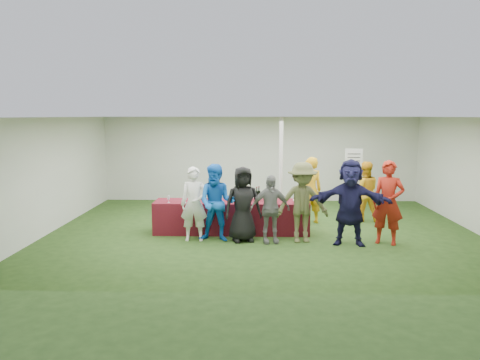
{
  "coord_description": "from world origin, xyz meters",
  "views": [
    {
      "loc": [
        -0.23,
        -10.96,
        2.74
      ],
      "look_at": [
        -0.53,
        -0.21,
        1.25
      ],
      "focal_mm": 35.0,
      "sensor_mm": 36.0,
      "label": 1
    }
  ],
  "objects_px": {
    "staff_back": "(365,191)",
    "dump_bucket": "(303,199)",
    "staff_pourer": "(310,190)",
    "wine_list_sign": "(353,166)",
    "serving_table": "(232,217)",
    "customer_2": "(243,204)",
    "customer_3": "(270,209)",
    "customer_6": "(388,203)",
    "customer_4": "(302,202)",
    "customer_1": "(217,203)",
    "customer_5": "(350,202)",
    "customer_0": "(194,204)"
  },
  "relations": [
    {
      "from": "customer_1",
      "to": "customer_5",
      "type": "height_order",
      "value": "customer_5"
    },
    {
      "from": "customer_0",
      "to": "dump_bucket",
      "type": "bearing_deg",
      "value": 9.33
    },
    {
      "from": "staff_back",
      "to": "customer_3",
      "type": "xyz_separation_m",
      "value": [
        -2.54,
        -2.19,
        -0.04
      ]
    },
    {
      "from": "customer_0",
      "to": "customer_4",
      "type": "bearing_deg",
      "value": -4.01
    },
    {
      "from": "wine_list_sign",
      "to": "customer_0",
      "type": "bearing_deg",
      "value": -141.07
    },
    {
      "from": "customer_3",
      "to": "staff_back",
      "type": "bearing_deg",
      "value": 29.76
    },
    {
      "from": "serving_table",
      "to": "customer_6",
      "type": "distance_m",
      "value": 3.54
    },
    {
      "from": "staff_pourer",
      "to": "wine_list_sign",
      "type": "bearing_deg",
      "value": -143.16
    },
    {
      "from": "customer_2",
      "to": "customer_3",
      "type": "xyz_separation_m",
      "value": [
        0.59,
        -0.13,
        -0.08
      ]
    },
    {
      "from": "customer_4",
      "to": "wine_list_sign",
      "type": "bearing_deg",
      "value": 55.97
    },
    {
      "from": "customer_1",
      "to": "customer_4",
      "type": "relative_size",
      "value": 0.97
    },
    {
      "from": "customer_3",
      "to": "customer_6",
      "type": "distance_m",
      "value": 2.52
    },
    {
      "from": "dump_bucket",
      "to": "customer_4",
      "type": "xyz_separation_m",
      "value": [
        -0.07,
        -0.57,
        0.03
      ]
    },
    {
      "from": "customer_0",
      "to": "wine_list_sign",
      "type": "bearing_deg",
      "value": 36.61
    },
    {
      "from": "wine_list_sign",
      "to": "serving_table",
      "type": "bearing_deg",
      "value": -141.98
    },
    {
      "from": "wine_list_sign",
      "to": "customer_6",
      "type": "relative_size",
      "value": 1.0
    },
    {
      "from": "dump_bucket",
      "to": "customer_3",
      "type": "distance_m",
      "value": 1.02
    },
    {
      "from": "customer_2",
      "to": "customer_5",
      "type": "relative_size",
      "value": 0.9
    },
    {
      "from": "customer_4",
      "to": "customer_6",
      "type": "distance_m",
      "value": 1.82
    },
    {
      "from": "staff_back",
      "to": "customer_6",
      "type": "height_order",
      "value": "customer_6"
    },
    {
      "from": "customer_4",
      "to": "customer_0",
      "type": "bearing_deg",
      "value": 172.12
    },
    {
      "from": "customer_2",
      "to": "customer_4",
      "type": "distance_m",
      "value": 1.29
    },
    {
      "from": "dump_bucket",
      "to": "staff_pourer",
      "type": "xyz_separation_m",
      "value": [
        0.32,
        1.25,
        0.01
      ]
    },
    {
      "from": "customer_0",
      "to": "customer_5",
      "type": "relative_size",
      "value": 0.89
    },
    {
      "from": "wine_list_sign",
      "to": "customer_4",
      "type": "relative_size",
      "value": 1.03
    },
    {
      "from": "staff_back",
      "to": "customer_4",
      "type": "relative_size",
      "value": 0.89
    },
    {
      "from": "customer_3",
      "to": "customer_5",
      "type": "relative_size",
      "value": 0.81
    },
    {
      "from": "staff_back",
      "to": "dump_bucket",
      "type": "bearing_deg",
      "value": 43.12
    },
    {
      "from": "dump_bucket",
      "to": "wine_list_sign",
      "type": "relative_size",
      "value": 0.13
    },
    {
      "from": "wine_list_sign",
      "to": "customer_0",
      "type": "height_order",
      "value": "wine_list_sign"
    },
    {
      "from": "customer_3",
      "to": "customer_5",
      "type": "xyz_separation_m",
      "value": [
        1.69,
        -0.09,
        0.17
      ]
    },
    {
      "from": "dump_bucket",
      "to": "staff_pourer",
      "type": "height_order",
      "value": "staff_pourer"
    },
    {
      "from": "customer_0",
      "to": "customer_3",
      "type": "xyz_separation_m",
      "value": [
        1.65,
        -0.16,
        -0.07
      ]
    },
    {
      "from": "serving_table",
      "to": "customer_0",
      "type": "distance_m",
      "value": 1.15
    },
    {
      "from": "customer_0",
      "to": "customer_5",
      "type": "xyz_separation_m",
      "value": [
        3.34,
        -0.25,
        0.1
      ]
    },
    {
      "from": "dump_bucket",
      "to": "customer_3",
      "type": "bearing_deg",
      "value": -139.62
    },
    {
      "from": "customer_0",
      "to": "customer_6",
      "type": "xyz_separation_m",
      "value": [
        4.17,
        -0.16,
        0.08
      ]
    },
    {
      "from": "serving_table",
      "to": "customer_2",
      "type": "height_order",
      "value": "customer_2"
    },
    {
      "from": "staff_back",
      "to": "customer_5",
      "type": "xyz_separation_m",
      "value": [
        -0.85,
        -2.29,
        0.14
      ]
    },
    {
      "from": "wine_list_sign",
      "to": "customer_6",
      "type": "bearing_deg",
      "value": -89.98
    },
    {
      "from": "customer_3",
      "to": "customer_2",
      "type": "bearing_deg",
      "value": 156.33
    },
    {
      "from": "staff_pourer",
      "to": "customer_1",
      "type": "distance_m",
      "value": 2.87
    },
    {
      "from": "staff_pourer",
      "to": "customer_3",
      "type": "relative_size",
      "value": 1.15
    },
    {
      "from": "staff_pourer",
      "to": "staff_back",
      "type": "relative_size",
      "value": 1.09
    },
    {
      "from": "serving_table",
      "to": "customer_3",
      "type": "distance_m",
      "value": 1.29
    },
    {
      "from": "staff_pourer",
      "to": "staff_back",
      "type": "xyz_separation_m",
      "value": [
        1.44,
        0.29,
        -0.07
      ]
    },
    {
      "from": "dump_bucket",
      "to": "customer_4",
      "type": "distance_m",
      "value": 0.57
    },
    {
      "from": "customer_6",
      "to": "staff_pourer",
      "type": "bearing_deg",
      "value": 150.58
    },
    {
      "from": "customer_1",
      "to": "customer_4",
      "type": "distance_m",
      "value": 1.86
    },
    {
      "from": "customer_0",
      "to": "customer_1",
      "type": "height_order",
      "value": "customer_1"
    }
  ]
}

